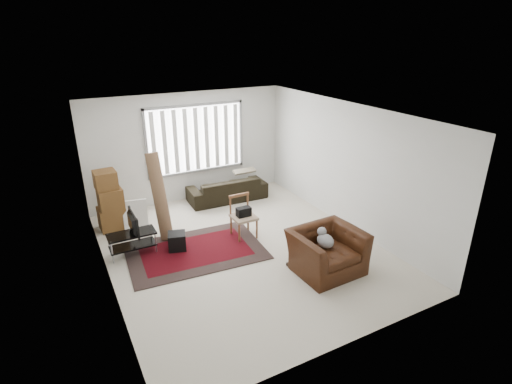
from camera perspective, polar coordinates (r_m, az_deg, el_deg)
room at (r=7.75m, az=-3.53°, el=4.92°), size 6.00×6.02×2.71m
persian_rug at (r=8.03m, az=-8.62°, el=-8.33°), size 2.72×1.92×0.02m
tv_stand at (r=8.07m, az=-17.30°, el=-6.42°), size 0.90×0.41×0.45m
tv at (r=7.92m, az=-17.57°, el=-4.29°), size 0.09×0.73×0.42m
subwoofer at (r=8.07m, az=-11.21°, el=-6.89°), size 0.42×0.42×0.34m
moving_boxes at (r=9.12m, az=-20.14°, el=-1.40°), size 0.56×0.52×1.32m
white_flatpack at (r=9.07m, az=-16.85°, el=-3.12°), size 0.54×0.30×0.65m
rolled_rug at (r=8.36m, az=-13.61°, el=-0.61°), size 0.38×0.69×1.81m
sofa at (r=10.17m, az=-4.15°, el=0.92°), size 2.02×0.94×0.76m
side_chair at (r=8.29m, az=-1.83°, el=-3.27°), size 0.48×0.48×0.89m
armchair at (r=7.27m, az=10.09°, el=-7.94°), size 1.23×1.08×0.88m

